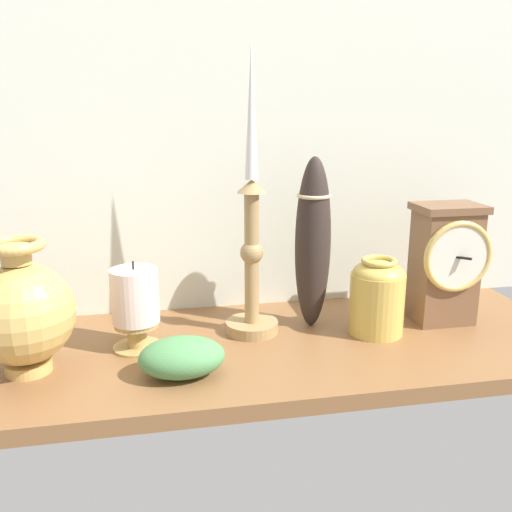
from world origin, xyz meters
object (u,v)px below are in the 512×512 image
at_px(brass_vase_jar, 377,295).
at_px(pillar_candle_front, 135,304).
at_px(brass_vase_bulbous, 22,312).
at_px(tall_ceramic_vase, 313,243).
at_px(mantel_clock, 446,262).
at_px(candlestick_tall_left, 252,244).

distance_m(brass_vase_jar, pillar_candle_front, 0.38).
relative_size(brass_vase_bulbous, tall_ceramic_vase, 0.67).
xyz_separation_m(mantel_clock, tall_ceramic_vase, (-0.22, 0.03, 0.04)).
bearing_deg(mantel_clock, pillar_candle_front, -178.65).
distance_m(mantel_clock, pillar_candle_front, 0.51).
bearing_deg(brass_vase_bulbous, candlestick_tall_left, 13.48).
distance_m(mantel_clock, brass_vase_jar, 0.14).
xyz_separation_m(candlestick_tall_left, brass_vase_jar, (0.20, -0.04, -0.08)).
bearing_deg(brass_vase_jar, tall_ceramic_vase, 151.43).
height_order(pillar_candle_front, tall_ceramic_vase, tall_ceramic_vase).
relative_size(brass_vase_bulbous, pillar_candle_front, 1.37).
xyz_separation_m(candlestick_tall_left, pillar_candle_front, (-0.18, -0.03, -0.08)).
xyz_separation_m(candlestick_tall_left, tall_ceramic_vase, (0.10, 0.01, -0.00)).
xyz_separation_m(brass_vase_jar, tall_ceramic_vase, (-0.09, 0.05, 0.08)).
distance_m(candlestick_tall_left, brass_vase_bulbous, 0.34).
height_order(mantel_clock, candlestick_tall_left, candlestick_tall_left).
bearing_deg(mantel_clock, brass_vase_bulbous, -174.59).
relative_size(candlestick_tall_left, brass_vase_jar, 3.63).
height_order(brass_vase_jar, pillar_candle_front, pillar_candle_front).
xyz_separation_m(mantel_clock, pillar_candle_front, (-0.51, -0.01, -0.03)).
height_order(mantel_clock, tall_ceramic_vase, tall_ceramic_vase).
bearing_deg(brass_vase_bulbous, brass_vase_jar, 4.09).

